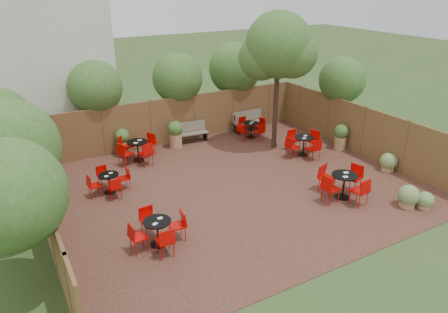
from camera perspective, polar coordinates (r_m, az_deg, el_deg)
ground at (r=14.41m, az=1.27°, el=-4.28°), size 80.00×80.00×0.00m
courtyard_paving at (r=14.40m, az=1.27°, el=-4.24°), size 12.00×10.00×0.02m
fence_back at (r=18.16m, az=-6.81°, el=4.94°), size 12.00×0.08×2.00m
fence_left at (r=12.34m, az=-23.54°, el=-6.16°), size 0.08×10.00×2.00m
fence_right at (r=17.61m, az=18.36°, el=3.30°), size 0.08×10.00×2.00m
neighbour_building at (r=19.25m, az=-23.74°, el=13.44°), size 5.00×4.00×8.00m
overhang_foliage at (r=14.83m, az=-10.96°, el=7.28°), size 15.45×10.67×2.51m
courtyard_tree at (r=16.75m, az=7.42°, el=14.26°), size 2.75×2.65×5.55m
park_bench_left at (r=18.23m, az=-4.56°, el=3.36°), size 1.47×0.59×0.89m
park_bench_right at (r=19.58m, az=3.34°, el=4.90°), size 1.54×0.54×0.94m
bistro_tables at (r=14.98m, az=0.73°, el=-1.18°), size 9.20×7.88×0.95m
planters at (r=16.92m, az=-5.64°, el=2.17°), size 11.85×4.50×1.15m
low_shrubs at (r=15.19m, az=23.21°, el=-3.33°), size 2.25×3.06×0.72m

